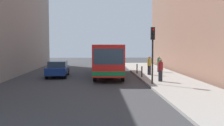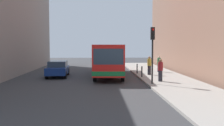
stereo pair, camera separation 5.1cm
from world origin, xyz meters
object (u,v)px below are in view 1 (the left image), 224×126
(pedestrian_mid_sidewalk, at_px, (149,66))
(pedestrian_far_sidewalk, at_px, (159,64))
(bollard_mid, at_px, (137,69))
(pedestrian_near_signal, at_px, (160,70))
(bollard_near, at_px, (142,72))
(bus, at_px, (109,58))
(traffic_light, at_px, (153,45))
(car_beside_bus, at_px, (58,68))

(pedestrian_mid_sidewalk, bearing_deg, pedestrian_far_sidewalk, -6.87)
(pedestrian_mid_sidewalk, bearing_deg, bollard_mid, 59.53)
(pedestrian_near_signal, xyz_separation_m, pedestrian_mid_sidewalk, (-0.01, 4.50, 0.01))
(bollard_near, distance_m, pedestrian_far_sidewalk, 5.01)
(bus, relative_size, pedestrian_far_sidewalk, 6.66)
(traffic_light, relative_size, pedestrian_far_sidewalk, 2.45)
(bus, xyz_separation_m, bollard_near, (2.79, -2.31, -1.10))
(traffic_light, bearing_deg, pedestrian_near_signal, 54.18)
(pedestrian_far_sidewalk, bearing_deg, car_beside_bus, 169.84)
(bus, relative_size, car_beside_bus, 2.49)
(bollard_mid, distance_m, pedestrian_far_sidewalk, 2.88)
(car_beside_bus, relative_size, bollard_mid, 4.70)
(traffic_light, height_order, bollard_near, traffic_light)
(bollard_near, xyz_separation_m, pedestrian_near_signal, (0.98, -2.85, 0.39))
(pedestrian_far_sidewalk, bearing_deg, pedestrian_mid_sidewalk, -144.18)
(traffic_light, height_order, pedestrian_far_sidewalk, traffic_light)
(car_beside_bus, height_order, pedestrian_near_signal, pedestrian_near_signal)
(bus, bearing_deg, pedestrian_mid_sidewalk, 172.69)
(car_beside_bus, xyz_separation_m, traffic_light, (7.73, -5.85, 2.22))
(bus, distance_m, bollard_mid, 3.07)
(car_beside_bus, height_order, bollard_near, car_beside_bus)
(bollard_mid, bearing_deg, bus, -166.94)
(traffic_light, distance_m, bollard_mid, 7.43)
(bollard_mid, distance_m, pedestrian_near_signal, 5.91)
(bollard_near, xyz_separation_m, pedestrian_mid_sidewalk, (0.97, 1.65, 0.40))
(bollard_mid, bearing_deg, car_beside_bus, -171.12)
(pedestrian_mid_sidewalk, height_order, pedestrian_far_sidewalk, pedestrian_mid_sidewalk)
(car_beside_bus, height_order, traffic_light, traffic_light)
(traffic_light, xyz_separation_m, bollard_mid, (-0.10, 7.04, -2.38))
(bollard_near, xyz_separation_m, bollard_mid, (0.00, 2.96, 0.00))
(pedestrian_near_signal, bearing_deg, bus, 55.42)
(car_beside_bus, relative_size, traffic_light, 1.09)
(bollard_near, distance_m, bollard_mid, 2.96)
(bus, xyz_separation_m, car_beside_bus, (-4.83, -0.54, -0.94))
(bollard_near, bearing_deg, bus, 140.37)
(bus, distance_m, car_beside_bus, 4.96)
(bollard_near, relative_size, pedestrian_near_signal, 0.55)
(pedestrian_near_signal, relative_size, pedestrian_mid_sidewalk, 0.99)
(bollard_mid, bearing_deg, pedestrian_far_sidewalk, 28.44)
(bollard_mid, xyz_separation_m, pedestrian_near_signal, (0.98, -5.82, 0.39))
(car_beside_bus, distance_m, pedestrian_near_signal, 9.78)
(pedestrian_near_signal, bearing_deg, pedestrian_far_sidewalk, 7.22)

